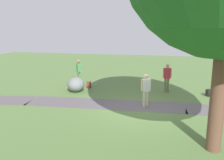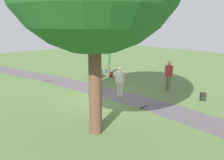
# 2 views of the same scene
# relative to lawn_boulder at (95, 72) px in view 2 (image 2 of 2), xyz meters

# --- Properties ---
(ground_plane) EXTENTS (48.00, 48.00, 0.00)m
(ground_plane) POSITION_rel_lawn_boulder_xyz_m (-4.32, 2.59, -0.44)
(ground_plane) COLOR #55723C
(footpath_segment_mid) EXTENTS (8.11, 2.33, 0.01)m
(footpath_segment_mid) POSITION_rel_lawn_boulder_xyz_m (-2.34, 1.99, -0.43)
(footpath_segment_mid) COLOR #5A5357
(footpath_segment_mid) RESTS_ON ground
(footpath_segment_far) EXTENTS (8.18, 3.34, 0.01)m
(footpath_segment_far) POSITION_rel_lawn_boulder_xyz_m (5.56, 3.13, -0.43)
(footpath_segment_far) COLOR #5A5357
(footpath_segment_far) RESTS_ON ground
(lawn_boulder) EXTENTS (1.40, 1.57, 0.87)m
(lawn_boulder) POSITION_rel_lawn_boulder_xyz_m (0.00, 0.00, 0.00)
(lawn_boulder) COLOR slate
(lawn_boulder) RESTS_ON ground
(woman_with_handbag) EXTENTS (0.40, 0.44, 1.73)m
(woman_with_handbag) POSITION_rel_lawn_boulder_xyz_m (0.48, -1.73, 0.57)
(woman_with_handbag) COLOR #71684F
(woman_with_handbag) RESTS_ON ground
(man_near_boulder) EXTENTS (0.46, 0.39, 1.64)m
(man_near_boulder) POSITION_rel_lawn_boulder_xyz_m (-4.41, 1.94, 0.51)
(man_near_boulder) COLOR beige
(man_near_boulder) RESTS_ON ground
(passerby_on_path) EXTENTS (0.51, 0.31, 1.74)m
(passerby_on_path) POSITION_rel_lawn_boulder_xyz_m (-5.40, -1.08, 0.58)
(passerby_on_path) COLOR #646B44
(passerby_on_path) RESTS_ON ground
(handbag_on_grass) EXTENTS (0.38, 0.38, 0.31)m
(handbag_on_grass) POSITION_rel_lawn_boulder_xyz_m (0.91, -1.95, -0.30)
(handbag_on_grass) COLOR navy
(handbag_on_grass) RESTS_ON ground
(backpack_by_boulder) EXTENTS (0.32, 0.31, 0.40)m
(backpack_by_boulder) POSITION_rel_lawn_boulder_xyz_m (-0.46, -1.07, -0.24)
(backpack_by_boulder) COLOR brown
(backpack_by_boulder) RESTS_ON ground
(spare_backpack_on_lawn) EXTENTS (0.35, 0.35, 0.40)m
(spare_backpack_on_lawn) POSITION_rel_lawn_boulder_xyz_m (-7.74, -0.74, -0.24)
(spare_backpack_on_lawn) COLOR black
(spare_backpack_on_lawn) RESTS_ON ground
(frisbee_on_grass) EXTENTS (0.23, 0.23, 0.02)m
(frisbee_on_grass) POSITION_rel_lawn_boulder_xyz_m (-0.62, -2.02, -0.43)
(frisbee_on_grass) COLOR #409ACC
(frisbee_on_grass) RESTS_ON ground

